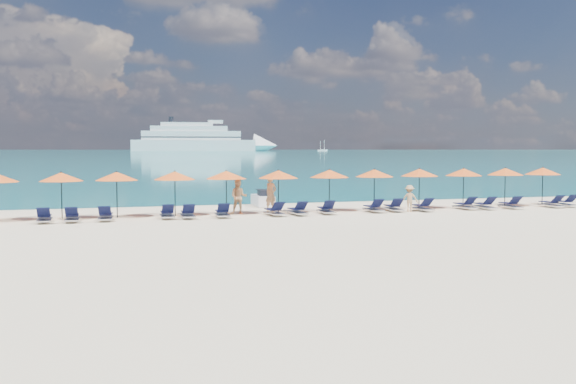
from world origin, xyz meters
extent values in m
plane|color=beige|center=(0.00, 0.00, 0.00)|extent=(1400.00, 1400.00, 0.00)
cube|color=#1FA9B2|center=(0.00, 660.00, 0.01)|extent=(1600.00, 1300.00, 0.01)
cube|color=white|center=(74.56, 595.20, 5.35)|extent=(119.18, 31.93, 10.70)
cone|color=white|center=(144.91, 588.84, 5.35)|extent=(25.57, 25.57, 23.55)
cube|color=white|center=(72.43, 595.40, 14.98)|extent=(95.44, 26.61, 8.56)
cube|color=white|center=(70.30, 595.59, 21.41)|extent=(74.14, 22.57, 5.35)
cube|color=white|center=(68.16, 595.78, 25.69)|extent=(50.40, 17.25, 3.75)
cube|color=black|center=(72.43, 595.40, 13.38)|extent=(96.63, 26.93, 0.96)
cube|color=black|center=(72.43, 595.40, 17.12)|extent=(94.25, 26.29, 0.96)
cylinder|color=black|center=(53.45, 597.11, 29.97)|extent=(4.71, 4.71, 5.89)
cube|color=white|center=(190.16, 554.22, 0.71)|extent=(5.35, 1.78, 1.43)
cylinder|color=white|center=(190.16, 554.22, 5.35)|extent=(0.32, 0.32, 8.91)
cube|color=white|center=(194.95, 556.65, 0.80)|extent=(6.00, 2.00, 1.60)
cylinder|color=white|center=(194.95, 556.65, 6.00)|extent=(0.36, 0.36, 10.00)
cube|color=white|center=(0.10, 8.72, 0.33)|extent=(1.10, 2.65, 0.60)
cube|color=black|center=(0.09, 8.50, 0.76)|extent=(0.59, 1.11, 0.38)
cylinder|color=black|center=(0.13, 9.37, 0.92)|extent=(0.60, 0.09, 0.07)
imported|color=tan|center=(-0.28, 5.31, 0.96)|extent=(0.84, 0.73, 1.92)
imported|color=tan|center=(-2.18, 4.54, 0.89)|extent=(0.97, 0.73, 1.78)
imported|color=tan|center=(6.80, 3.29, 0.71)|extent=(1.00, 0.67, 1.42)
cylinder|color=black|center=(-10.73, 4.59, 1.10)|extent=(0.05, 0.05, 2.20)
cone|color=orange|center=(-10.73, 4.59, 2.02)|extent=(2.10, 2.10, 0.42)
sphere|color=black|center=(-10.73, 4.59, 2.24)|extent=(0.08, 0.08, 0.08)
cylinder|color=black|center=(-8.19, 4.65, 1.10)|extent=(0.05, 0.05, 2.20)
cone|color=orange|center=(-8.19, 4.65, 2.02)|extent=(2.10, 2.10, 0.42)
sphere|color=black|center=(-8.19, 4.65, 2.24)|extent=(0.08, 0.08, 0.08)
cylinder|color=black|center=(-5.40, 4.57, 1.10)|extent=(0.05, 0.05, 2.20)
cone|color=orange|center=(-5.40, 4.57, 2.02)|extent=(2.10, 2.10, 0.42)
sphere|color=black|center=(-5.40, 4.57, 2.24)|extent=(0.08, 0.08, 0.08)
cylinder|color=black|center=(-2.80, 4.63, 1.10)|extent=(0.05, 0.05, 2.20)
cone|color=orange|center=(-2.80, 4.63, 2.02)|extent=(2.10, 2.10, 0.42)
sphere|color=black|center=(-2.80, 4.63, 2.24)|extent=(0.08, 0.08, 0.08)
cylinder|color=black|center=(-0.09, 4.49, 1.10)|extent=(0.05, 0.05, 2.20)
cone|color=orange|center=(-0.09, 4.49, 2.02)|extent=(2.10, 2.10, 0.42)
sphere|color=black|center=(-0.09, 4.49, 2.24)|extent=(0.08, 0.08, 0.08)
cylinder|color=black|center=(2.74, 4.58, 1.10)|extent=(0.05, 0.05, 2.20)
cone|color=orange|center=(2.74, 4.58, 2.02)|extent=(2.10, 2.10, 0.42)
sphere|color=black|center=(2.74, 4.58, 2.24)|extent=(0.08, 0.08, 0.08)
cylinder|color=black|center=(5.33, 4.59, 1.10)|extent=(0.05, 0.05, 2.20)
cone|color=orange|center=(5.33, 4.59, 2.02)|extent=(2.10, 2.10, 0.42)
sphere|color=black|center=(5.33, 4.59, 2.24)|extent=(0.08, 0.08, 0.08)
cylinder|color=black|center=(8.09, 4.68, 1.10)|extent=(0.05, 0.05, 2.20)
cone|color=orange|center=(8.09, 4.68, 2.02)|extent=(2.10, 2.10, 0.42)
sphere|color=black|center=(8.09, 4.68, 2.24)|extent=(0.08, 0.08, 0.08)
cylinder|color=black|center=(10.77, 4.53, 1.10)|extent=(0.05, 0.05, 2.20)
cone|color=orange|center=(10.77, 4.53, 2.02)|extent=(2.10, 2.10, 0.42)
sphere|color=black|center=(10.77, 4.53, 2.24)|extent=(0.08, 0.08, 0.08)
cylinder|color=black|center=(13.56, 4.62, 1.10)|extent=(0.05, 0.05, 2.20)
cone|color=orange|center=(13.56, 4.62, 2.02)|extent=(2.10, 2.10, 0.42)
sphere|color=black|center=(13.56, 4.62, 2.24)|extent=(0.08, 0.08, 0.08)
cylinder|color=black|center=(16.15, 4.68, 1.10)|extent=(0.05, 0.05, 2.20)
cone|color=orange|center=(16.15, 4.68, 2.02)|extent=(2.10, 2.10, 0.42)
sphere|color=black|center=(16.15, 4.68, 2.24)|extent=(0.08, 0.08, 0.08)
cube|color=silver|center=(-11.41, 3.29, 0.14)|extent=(0.65, 1.71, 0.06)
cube|color=black|center=(-11.42, 3.54, 0.30)|extent=(0.57, 1.11, 0.04)
cube|color=black|center=(-11.40, 2.74, 0.55)|extent=(0.56, 0.55, 0.43)
cube|color=silver|center=(-10.22, 3.24, 0.14)|extent=(0.62, 1.70, 0.06)
cube|color=black|center=(-10.22, 3.49, 0.30)|extent=(0.55, 1.10, 0.04)
cube|color=black|center=(-10.22, 2.69, 0.55)|extent=(0.55, 0.54, 0.43)
cube|color=silver|center=(-8.74, 3.30, 0.14)|extent=(0.75, 1.74, 0.06)
cube|color=black|center=(-8.72, 3.55, 0.30)|extent=(0.64, 1.14, 0.04)
cube|color=black|center=(-8.78, 2.75, 0.55)|extent=(0.59, 0.58, 0.43)
cube|color=silver|center=(-5.90, 3.45, 0.14)|extent=(0.65, 1.71, 0.06)
cube|color=black|center=(-5.90, 3.70, 0.30)|extent=(0.57, 1.11, 0.04)
cube|color=black|center=(-5.91, 2.90, 0.55)|extent=(0.56, 0.55, 0.43)
cube|color=silver|center=(-4.94, 3.26, 0.14)|extent=(0.68, 1.72, 0.06)
cube|color=black|center=(-4.93, 3.51, 0.30)|extent=(0.59, 1.12, 0.04)
cube|color=black|center=(-4.96, 2.71, 0.55)|extent=(0.57, 0.56, 0.43)
cube|color=silver|center=(-3.27, 3.22, 0.14)|extent=(0.73, 1.74, 0.06)
cube|color=black|center=(-3.26, 3.47, 0.30)|extent=(0.62, 1.13, 0.04)
cube|color=black|center=(-3.31, 2.67, 0.55)|extent=(0.58, 0.57, 0.43)
cube|color=silver|center=(-0.63, 3.27, 0.14)|extent=(0.78, 1.75, 0.06)
cube|color=black|center=(-0.65, 3.52, 0.30)|extent=(0.65, 1.15, 0.04)
cube|color=black|center=(-0.58, 2.72, 0.55)|extent=(0.60, 0.59, 0.43)
cube|color=silver|center=(0.57, 3.23, 0.14)|extent=(0.71, 1.73, 0.06)
cube|color=black|center=(0.55, 3.48, 0.30)|extent=(0.61, 1.13, 0.04)
cube|color=black|center=(0.60, 2.68, 0.55)|extent=(0.58, 0.57, 0.43)
cube|color=silver|center=(2.14, 3.39, 0.14)|extent=(0.73, 1.74, 0.06)
cube|color=black|center=(2.16, 3.64, 0.30)|extent=(0.62, 1.13, 0.04)
cube|color=black|center=(2.11, 2.84, 0.55)|extent=(0.58, 0.57, 0.43)
cube|color=silver|center=(4.85, 3.56, 0.14)|extent=(0.66, 1.71, 0.06)
cube|color=black|center=(4.85, 3.81, 0.30)|extent=(0.58, 1.11, 0.04)
cube|color=black|center=(4.84, 3.01, 0.55)|extent=(0.56, 0.55, 0.43)
cube|color=silver|center=(5.99, 3.58, 0.14)|extent=(0.77, 1.75, 0.06)
cube|color=black|center=(6.02, 3.83, 0.30)|extent=(0.65, 1.14, 0.04)
cube|color=black|center=(5.95, 3.03, 0.55)|extent=(0.60, 0.58, 0.43)
cube|color=silver|center=(7.57, 3.35, 0.14)|extent=(0.66, 1.71, 0.06)
cube|color=black|center=(7.57, 3.60, 0.30)|extent=(0.58, 1.11, 0.04)
cube|color=black|center=(7.59, 2.80, 0.55)|extent=(0.56, 0.55, 0.43)
cube|color=silver|center=(10.32, 3.59, 0.14)|extent=(0.66, 1.71, 0.06)
cube|color=black|center=(10.31, 3.84, 0.30)|extent=(0.57, 1.11, 0.04)
cube|color=black|center=(10.33, 3.04, 0.55)|extent=(0.56, 0.55, 0.43)
cube|color=silver|center=(11.37, 3.32, 0.14)|extent=(0.65, 1.71, 0.06)
cube|color=black|center=(11.37, 3.57, 0.30)|extent=(0.57, 1.11, 0.04)
cube|color=black|center=(11.36, 2.77, 0.55)|extent=(0.56, 0.55, 0.43)
cube|color=silver|center=(12.96, 3.23, 0.14)|extent=(0.75, 1.74, 0.06)
cube|color=black|center=(12.98, 3.48, 0.30)|extent=(0.64, 1.14, 0.04)
cube|color=black|center=(12.91, 2.68, 0.55)|extent=(0.59, 0.58, 0.43)
cube|color=silver|center=(15.66, 3.23, 0.14)|extent=(0.65, 1.71, 0.06)
cube|color=black|center=(15.67, 3.48, 0.30)|extent=(0.57, 1.11, 0.04)
cube|color=black|center=(15.65, 2.68, 0.55)|extent=(0.56, 0.55, 0.43)
cube|color=silver|center=(16.74, 3.39, 0.14)|extent=(0.71, 1.73, 0.06)
cube|color=black|center=(16.75, 3.64, 0.30)|extent=(0.61, 1.13, 0.04)
cube|color=black|center=(16.71, 2.84, 0.55)|extent=(0.58, 0.56, 0.43)
camera|label=1|loc=(-8.75, -27.53, 3.41)|focal=40.00mm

